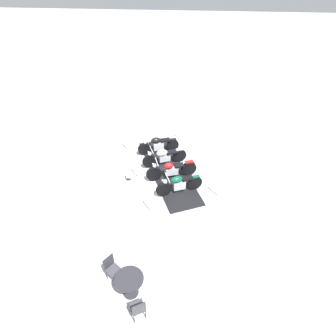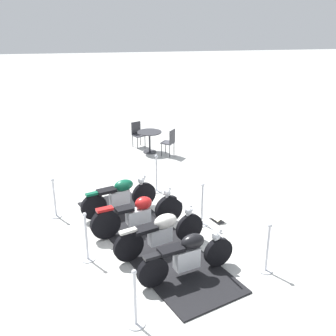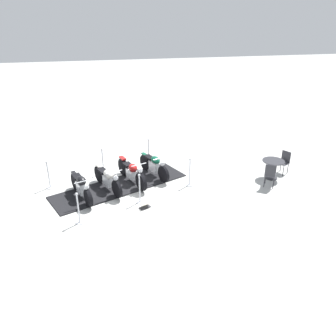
{
  "view_description": "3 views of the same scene",
  "coord_description": "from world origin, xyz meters",
  "px_view_note": "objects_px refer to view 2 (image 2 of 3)",
  "views": [
    {
      "loc": [
        10.72,
        0.9,
        8.72
      ],
      "look_at": [
        1.21,
        0.1,
        1.14
      ],
      "focal_mm": 30.85,
      "sensor_mm": 36.0,
      "label": 1
    },
    {
      "loc": [
        -8.37,
        0.76,
        5.16
      ],
      "look_at": [
        1.71,
        -0.69,
        1.11
      ],
      "focal_mm": 44.49,
      "sensor_mm": 36.0,
      "label": 2
    },
    {
      "loc": [
        -0.76,
        -11.89,
        6.21
      ],
      "look_at": [
        1.81,
        -0.53,
        0.85
      ],
      "focal_mm": 36.01,
      "sensor_mm": 36.0,
      "label": 3
    }
  ],
  "objects_px": {
    "motorcycle_forest": "(121,195)",
    "cafe_chair_near_table": "(170,141)",
    "stanchion_right_mid": "(202,211)",
    "stanchion_left_front": "(135,307)",
    "stanchion_right_rear": "(157,179)",
    "cafe_table": "(150,137)",
    "stanchion_left_rear": "(55,203)",
    "motorcycle_black": "(188,255)",
    "cafe_chair_across_table": "(138,133)",
    "motorcycle_maroon": "(139,213)",
    "motorcycle_cream": "(162,231)",
    "stanchion_left_mid": "(87,244)",
    "info_placard": "(217,219)",
    "stanchion_right_front": "(267,254)"
  },
  "relations": [
    {
      "from": "stanchion_left_front",
      "to": "motorcycle_maroon",
      "type": "bearing_deg",
      "value": -5.74
    },
    {
      "from": "stanchion_left_front",
      "to": "stanchion_left_rear",
      "type": "height_order",
      "value": "stanchion_left_front"
    },
    {
      "from": "motorcycle_cream",
      "to": "stanchion_right_rear",
      "type": "relative_size",
      "value": 1.81
    },
    {
      "from": "stanchion_right_mid",
      "to": "stanchion_left_mid",
      "type": "distance_m",
      "value": 3.0
    },
    {
      "from": "stanchion_right_mid",
      "to": "stanchion_left_front",
      "type": "bearing_deg",
      "value": 150.06
    },
    {
      "from": "motorcycle_forest",
      "to": "stanchion_right_mid",
      "type": "relative_size",
      "value": 1.76
    },
    {
      "from": "stanchion_right_mid",
      "to": "stanchion_left_mid",
      "type": "bearing_deg",
      "value": 112.76
    },
    {
      "from": "motorcycle_cream",
      "to": "info_placard",
      "type": "bearing_deg",
      "value": 14.07
    },
    {
      "from": "motorcycle_black",
      "to": "stanchion_left_mid",
      "type": "xyz_separation_m",
      "value": [
        0.87,
        2.02,
        -0.1
      ]
    },
    {
      "from": "motorcycle_black",
      "to": "stanchion_left_front",
      "type": "relative_size",
      "value": 1.83
    },
    {
      "from": "stanchion_left_mid",
      "to": "motorcycle_black",
      "type": "bearing_deg",
      "value": -113.37
    },
    {
      "from": "motorcycle_cream",
      "to": "cafe_chair_across_table",
      "type": "height_order",
      "value": "motorcycle_cream"
    },
    {
      "from": "stanchion_left_mid",
      "to": "cafe_table",
      "type": "height_order",
      "value": "stanchion_left_mid"
    },
    {
      "from": "motorcycle_maroon",
      "to": "motorcycle_forest",
      "type": "bearing_deg",
      "value": 93.9
    },
    {
      "from": "stanchion_right_rear",
      "to": "motorcycle_black",
      "type": "bearing_deg",
      "value": -178.04
    },
    {
      "from": "stanchion_left_front",
      "to": "stanchion_right_front",
      "type": "distance_m",
      "value": 3.0
    },
    {
      "from": "motorcycle_maroon",
      "to": "info_placard",
      "type": "relative_size",
      "value": 5.24
    },
    {
      "from": "cafe_table",
      "to": "stanchion_right_front",
      "type": "bearing_deg",
      "value": -168.16
    },
    {
      "from": "motorcycle_forest",
      "to": "stanchion_left_rear",
      "type": "distance_m",
      "value": 1.69
    },
    {
      "from": "stanchion_right_mid",
      "to": "cafe_table",
      "type": "bearing_deg",
      "value": 7.43
    },
    {
      "from": "stanchion_left_rear",
      "to": "stanchion_right_mid",
      "type": "bearing_deg",
      "value": -104.54
    },
    {
      "from": "motorcycle_cream",
      "to": "cafe_table",
      "type": "distance_m",
      "value": 6.65
    },
    {
      "from": "stanchion_left_front",
      "to": "stanchion_right_rear",
      "type": "xyz_separation_m",
      "value": [
        5.37,
        -1.0,
        0.02
      ]
    },
    {
      "from": "motorcycle_black",
      "to": "cafe_chair_across_table",
      "type": "height_order",
      "value": "motorcycle_black"
    },
    {
      "from": "stanchion_left_rear",
      "to": "motorcycle_cream",
      "type": "bearing_deg",
      "value": -128.61
    },
    {
      "from": "stanchion_right_rear",
      "to": "motorcycle_maroon",
      "type": "bearing_deg",
      "value": 162.81
    },
    {
      "from": "stanchion_left_rear",
      "to": "motorcycle_forest",
      "type": "bearing_deg",
      "value": -91.74
    },
    {
      "from": "cafe_chair_across_table",
      "to": "motorcycle_forest",
      "type": "bearing_deg",
      "value": -36.75
    },
    {
      "from": "motorcycle_maroon",
      "to": "cafe_table",
      "type": "bearing_deg",
      "value": 62.99
    },
    {
      "from": "motorcycle_black",
      "to": "motorcycle_cream",
      "type": "relative_size",
      "value": 0.99
    },
    {
      "from": "motorcycle_cream",
      "to": "stanchion_right_rear",
      "type": "height_order",
      "value": "stanchion_right_rear"
    },
    {
      "from": "motorcycle_maroon",
      "to": "stanchion_left_mid",
      "type": "bearing_deg",
      "value": -156.84
    },
    {
      "from": "cafe_chair_near_table",
      "to": "stanchion_left_rear",
      "type": "bearing_deg",
      "value": 84.75
    },
    {
      "from": "stanchion_right_mid",
      "to": "info_placard",
      "type": "bearing_deg",
      "value": -75.44
    },
    {
      "from": "motorcycle_maroon",
      "to": "cafe_table",
      "type": "xyz_separation_m",
      "value": [
        5.67,
        -0.83,
        0.12
      ]
    },
    {
      "from": "motorcycle_black",
      "to": "cafe_chair_near_table",
      "type": "distance_m",
      "value": 7.17
    },
    {
      "from": "motorcycle_cream",
      "to": "stanchion_right_mid",
      "type": "bearing_deg",
      "value": 20.13
    },
    {
      "from": "cafe_chair_across_table",
      "to": "cafe_table",
      "type": "bearing_deg",
      "value": 0.0
    },
    {
      "from": "stanchion_left_front",
      "to": "stanchion_right_mid",
      "type": "bearing_deg",
      "value": -29.94
    },
    {
      "from": "stanchion_left_mid",
      "to": "info_placard",
      "type": "xyz_separation_m",
      "value": [
        1.27,
        -3.19,
        -0.34
      ]
    },
    {
      "from": "stanchion_left_mid",
      "to": "cafe_chair_near_table",
      "type": "xyz_separation_m",
      "value": [
        6.26,
        -2.71,
        0.16
      ]
    },
    {
      "from": "motorcycle_forest",
      "to": "cafe_chair_near_table",
      "type": "bearing_deg",
      "value": 43.41
    },
    {
      "from": "stanchion_right_front",
      "to": "cafe_chair_across_table",
      "type": "xyz_separation_m",
      "value": [
        8.42,
        2.0,
        0.14
      ]
    },
    {
      "from": "motorcycle_black",
      "to": "motorcycle_cream",
      "type": "xyz_separation_m",
      "value": [
        0.98,
        0.4,
        0.01
      ]
    },
    {
      "from": "motorcycle_forest",
      "to": "stanchion_left_front",
      "type": "bearing_deg",
      "value": -110.96
    },
    {
      "from": "motorcycle_black",
      "to": "cafe_chair_across_table",
      "type": "xyz_separation_m",
      "value": [
        8.35,
        0.37,
        0.04
      ]
    },
    {
      "from": "motorcycle_forest",
      "to": "stanchion_right_rear",
      "type": "relative_size",
      "value": 1.72
    },
    {
      "from": "motorcycle_maroon",
      "to": "info_placard",
      "type": "distance_m",
      "value": 2.04
    },
    {
      "from": "stanchion_right_rear",
      "to": "motorcycle_cream",
      "type": "bearing_deg",
      "value": 175.29
    },
    {
      "from": "stanchion_right_rear",
      "to": "cafe_table",
      "type": "height_order",
      "value": "stanchion_right_rear"
    }
  ]
}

